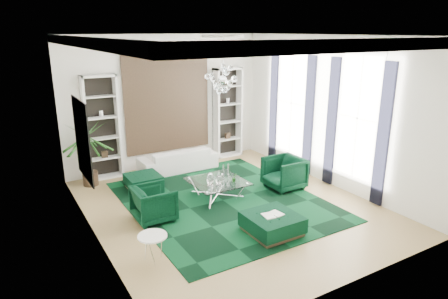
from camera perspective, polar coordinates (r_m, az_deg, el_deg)
floor at (r=9.32m, az=0.77°, el=-8.06°), size 6.00×7.00×0.02m
ceiling at (r=8.47m, az=0.87°, el=16.12°), size 6.00×7.00×0.02m
wall_back at (r=11.78m, az=-8.19°, el=6.78°), size 6.00×0.02×3.80m
wall_front at (r=6.11m, az=18.28°, el=-3.25°), size 6.00×0.02×3.80m
wall_left at (r=7.62m, az=-18.88°, el=0.61°), size 0.02×7.00×3.80m
wall_right at (r=10.55m, az=14.97°, el=5.24°), size 0.02×7.00×3.80m
crown_molding at (r=8.47m, az=0.87°, el=15.38°), size 6.00×7.00×0.18m
ceiling_medallion at (r=8.72m, az=-0.20°, el=15.88°), size 0.90×0.90×0.05m
tapestry at (r=11.73m, az=-8.09°, el=6.74°), size 2.50×0.06×2.80m
shelving_left at (r=11.10m, az=-17.00°, el=2.97°), size 0.90×0.38×2.80m
shelving_right at (r=12.56m, az=0.52°, el=5.24°), size 0.90×0.38×2.80m
painting at (r=8.21m, az=-19.48°, el=1.31°), size 0.04×1.30×1.60m
window_near at (r=9.94m, az=18.55°, el=4.25°), size 0.03×1.10×2.90m
curtain_near_a at (r=9.49m, az=21.79°, el=1.81°), size 0.07×0.30×3.25m
curtain_near_b at (r=10.48m, az=15.11°, el=3.75°), size 0.07×0.30×3.25m
window_far at (r=11.62m, az=9.64°, el=6.58°), size 0.03×1.10×2.90m
curtain_far_a at (r=11.07m, az=12.03°, el=4.63°), size 0.07×0.30×3.25m
curtain_far_b at (r=12.24m, az=7.10°, el=6.00°), size 0.07×0.30×3.25m
rug at (r=9.55m, az=-0.18°, el=-7.30°), size 4.20×5.00×0.02m
sofa at (r=11.56m, az=-6.60°, el=-1.40°), size 2.22×0.87×0.65m
armchair_left at (r=8.64m, az=-9.98°, el=-7.61°), size 0.83×0.80×0.75m
armchair_right at (r=10.26m, az=8.57°, el=-3.35°), size 0.90×0.88×0.82m
coffee_table at (r=9.67m, az=-0.93°, el=-5.68°), size 1.25×1.25×0.43m
ottoman_side at (r=10.40m, az=-11.44°, el=-4.56°), size 0.82×0.82×0.37m
ottoman_front at (r=8.11m, az=6.89°, el=-10.54°), size 0.99×0.99×0.40m
book at (r=8.02m, az=6.94°, el=-9.19°), size 0.42×0.28×0.03m
side_table at (r=7.26m, az=-10.10°, el=-13.77°), size 0.51×0.51×0.49m
palm at (r=10.74m, az=-18.96°, el=0.57°), size 1.35×1.35×2.16m
chandelier at (r=8.79m, az=-0.19°, el=9.87°), size 0.77×0.77×0.69m
table_plant at (r=9.49m, az=1.47°, el=-4.03°), size 0.12×0.10×0.22m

